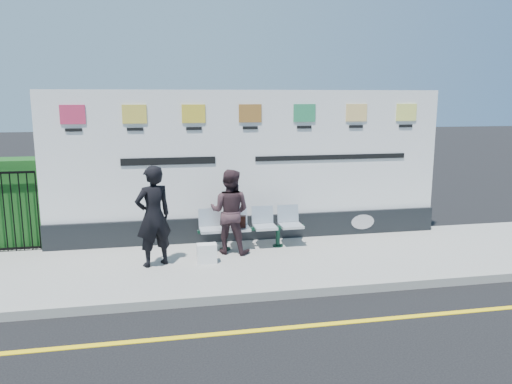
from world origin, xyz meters
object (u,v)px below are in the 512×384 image
at_px(billboard, 250,176).
at_px(woman_right, 230,211).
at_px(bench, 252,237).
at_px(woman_left, 153,216).

height_order(billboard, woman_right, billboard).
distance_m(bench, woman_left, 2.05).
relative_size(bench, woman_left, 1.14).
bearing_deg(bench, woman_right, -156.76).
relative_size(bench, woman_right, 1.26).
bearing_deg(billboard, woman_right, -121.71).
distance_m(billboard, bench, 1.27).
bearing_deg(woman_right, woman_left, 43.28).
height_order(billboard, bench, billboard).
bearing_deg(billboard, bench, -97.14).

